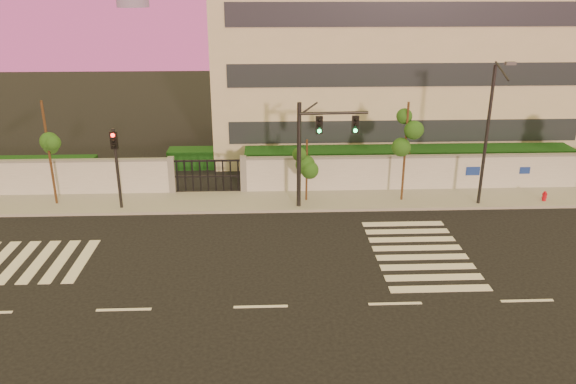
% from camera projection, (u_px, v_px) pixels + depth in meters
% --- Properties ---
extents(ground, '(120.00, 120.00, 0.00)m').
position_uv_depth(ground, '(261.00, 307.00, 20.67)').
color(ground, black).
rests_on(ground, ground).
extents(sidewalk, '(60.00, 3.00, 0.15)m').
position_uv_depth(sidewalk, '(262.00, 201.00, 30.47)').
color(sidewalk, gray).
rests_on(sidewalk, ground).
extents(perimeter_wall, '(60.00, 0.36, 2.20)m').
position_uv_depth(perimeter_wall, '(263.00, 175.00, 31.53)').
color(perimeter_wall, '#ABAEB3').
rests_on(perimeter_wall, ground).
extents(hedge_row, '(41.00, 4.25, 1.80)m').
position_uv_depth(hedge_row, '(281.00, 164.00, 34.23)').
color(hedge_row, black).
rests_on(hedge_row, ground).
extents(institutional_building, '(24.40, 12.40, 12.25)m').
position_uv_depth(institutional_building, '(389.00, 60.00, 39.45)').
color(institutional_building, '#BBB69E').
rests_on(institutional_building, ground).
extents(road_markings, '(57.00, 7.62, 0.02)m').
position_uv_depth(road_markings, '(224.00, 260.00, 24.12)').
color(road_markings, silver).
rests_on(road_markings, ground).
extents(street_tree_c, '(1.55, 1.23, 5.69)m').
position_uv_depth(street_tree_c, '(46.00, 130.00, 28.64)').
color(street_tree_c, '#382314').
rests_on(street_tree_c, ground).
extents(street_tree_d, '(1.34, 1.07, 3.53)m').
position_uv_depth(street_tree_d, '(307.00, 156.00, 29.64)').
color(street_tree_d, '#382314').
rests_on(street_tree_d, ground).
extents(street_tree_e, '(1.48, 1.18, 5.50)m').
position_uv_depth(street_tree_e, '(407.00, 130.00, 29.19)').
color(street_tree_e, '#382314').
rests_on(street_tree_e, ground).
extents(traffic_signal_main, '(3.58, 0.40, 5.66)m').
position_uv_depth(traffic_signal_main, '(313.00, 143.00, 28.48)').
color(traffic_signal_main, black).
rests_on(traffic_signal_main, ground).
extents(traffic_signal_secondary, '(0.34, 0.34, 4.39)m').
position_uv_depth(traffic_signal_secondary, '(116.00, 159.00, 28.51)').
color(traffic_signal_secondary, black).
rests_on(traffic_signal_secondary, ground).
extents(streetlight_east, '(0.47, 1.88, 7.80)m').
position_uv_depth(streetlight_east, '(489.00, 130.00, 28.47)').
color(streetlight_east, black).
rests_on(streetlight_east, ground).
extents(fire_hydrant, '(0.26, 0.26, 0.69)m').
position_uv_depth(fire_hydrant, '(544.00, 197.00, 30.30)').
color(fire_hydrant, '#A80B19').
rests_on(fire_hydrant, ground).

